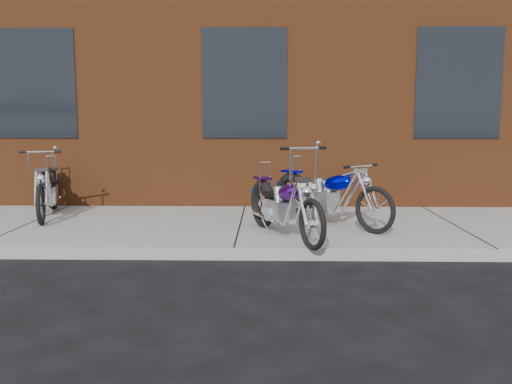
{
  "coord_description": "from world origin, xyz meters",
  "views": [
    {
      "loc": [
        0.38,
        -6.06,
        1.6
      ],
      "look_at": [
        0.24,
        0.8,
        0.69
      ],
      "focal_mm": 38.0,
      "sensor_mm": 36.0,
      "label": 1
    }
  ],
  "objects": [
    {
      "name": "ground",
      "position": [
        0.0,
        0.0,
        0.0
      ],
      "size": [
        120.0,
        120.0,
        0.0
      ],
      "primitive_type": "plane",
      "color": "black",
      "rests_on": "ground"
    },
    {
      "name": "chopper_blue",
      "position": [
        1.22,
        1.4,
        0.54
      ],
      "size": [
        1.52,
        1.65,
        0.93
      ],
      "rotation": [
        0.0,
        0.0,
        -0.83
      ],
      "color": "black",
      "rests_on": "sidewalk"
    },
    {
      "name": "chopper_purple",
      "position": [
        0.58,
        0.61,
        0.52
      ],
      "size": [
        0.9,
        1.93,
        1.15
      ],
      "rotation": [
        0.0,
        0.0,
        -1.17
      ],
      "color": "black",
      "rests_on": "sidewalk"
    },
    {
      "name": "sidewalk",
      "position": [
        0.0,
        1.5,
        0.07
      ],
      "size": [
        22.0,
        3.0,
        0.15
      ],
      "primitive_type": "cube",
      "color": "gray",
      "rests_on": "ground"
    },
    {
      "name": "chopper_third",
      "position": [
        -2.96,
        2.03,
        0.51
      ],
      "size": [
        0.7,
        1.97,
        1.03
      ],
      "rotation": [
        0.0,
        0.0,
        -1.3
      ],
      "color": "black",
      "rests_on": "sidewalk"
    },
    {
      "name": "building_brick",
      "position": [
        0.0,
        8.0,
        4.0
      ],
      "size": [
        22.0,
        10.0,
        8.0
      ],
      "primitive_type": "cube",
      "color": "brown",
      "rests_on": "ground"
    }
  ]
}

